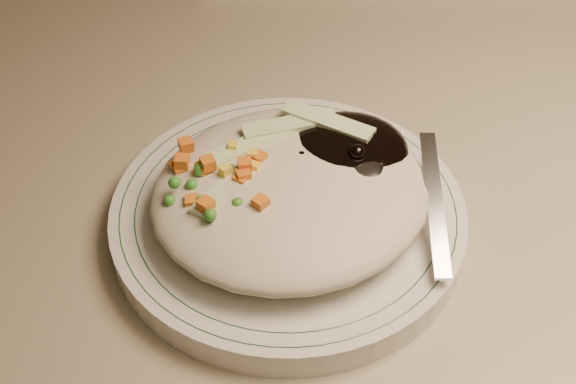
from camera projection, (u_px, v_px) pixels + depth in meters
name	position (u px, v px, depth m)	size (l,w,h in m)	color
desk	(272.00, 243.00, 0.83)	(1.40, 0.70, 0.74)	gray
plate	(288.00, 218.00, 0.57)	(0.25, 0.25, 0.02)	silver
plate_rim	(288.00, 208.00, 0.56)	(0.24, 0.24, 0.00)	#144723
meal	(294.00, 185.00, 0.55)	(0.21, 0.19, 0.05)	#BDB299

